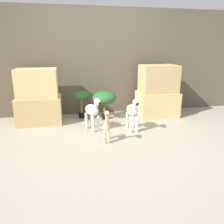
{
  "coord_description": "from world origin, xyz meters",
  "views": [
    {
      "loc": [
        -0.61,
        -3.03,
        1.39
      ],
      "look_at": [
        0.09,
        0.52,
        0.33
      ],
      "focal_mm": 35.0,
      "sensor_mm": 36.0,
      "label": 1
    }
  ],
  "objects_px": {
    "zebra_right": "(133,111)",
    "potted_palm_back": "(81,97)",
    "zebra_left": "(93,111)",
    "potted_palm_front": "(104,98)",
    "giraffe_figurine": "(107,125)"
  },
  "relations": [
    {
      "from": "zebra_right",
      "to": "giraffe_figurine",
      "type": "distance_m",
      "value": 0.66
    },
    {
      "from": "zebra_left",
      "to": "potted_palm_front",
      "type": "distance_m",
      "value": 0.66
    },
    {
      "from": "potted_palm_front",
      "to": "potted_palm_back",
      "type": "xyz_separation_m",
      "value": [
        -0.45,
        0.17,
        0.01
      ]
    },
    {
      "from": "zebra_right",
      "to": "potted_palm_front",
      "type": "distance_m",
      "value": 0.83
    },
    {
      "from": "giraffe_figurine",
      "to": "potted_palm_front",
      "type": "relative_size",
      "value": 0.94
    },
    {
      "from": "giraffe_figurine",
      "to": "potted_palm_front",
      "type": "bearing_deg",
      "value": 82.39
    },
    {
      "from": "zebra_right",
      "to": "potted_palm_front",
      "type": "relative_size",
      "value": 1.05
    },
    {
      "from": "zebra_left",
      "to": "giraffe_figurine",
      "type": "bearing_deg",
      "value": -75.23
    },
    {
      "from": "zebra_left",
      "to": "potted_palm_front",
      "type": "relative_size",
      "value": 1.05
    },
    {
      "from": "zebra_left",
      "to": "giraffe_figurine",
      "type": "distance_m",
      "value": 0.58
    },
    {
      "from": "potted_palm_front",
      "to": "potted_palm_back",
      "type": "distance_m",
      "value": 0.48
    },
    {
      "from": "zebra_right",
      "to": "potted_palm_back",
      "type": "bearing_deg",
      "value": 131.83
    },
    {
      "from": "zebra_right",
      "to": "potted_palm_front",
      "type": "height_order",
      "value": "zebra_right"
    },
    {
      "from": "zebra_left",
      "to": "potted_palm_front",
      "type": "xyz_separation_m",
      "value": [
        0.3,
        0.59,
        0.07
      ]
    },
    {
      "from": "zebra_left",
      "to": "giraffe_figurine",
      "type": "xyz_separation_m",
      "value": [
        0.15,
        -0.56,
        -0.08
      ]
    }
  ]
}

